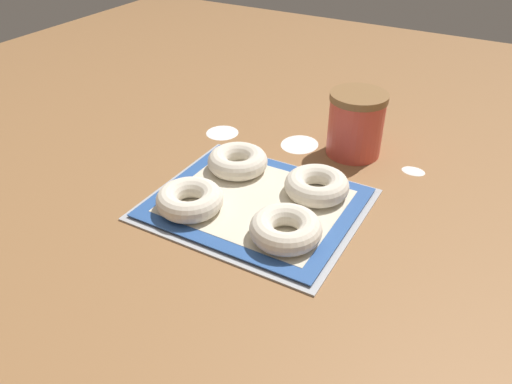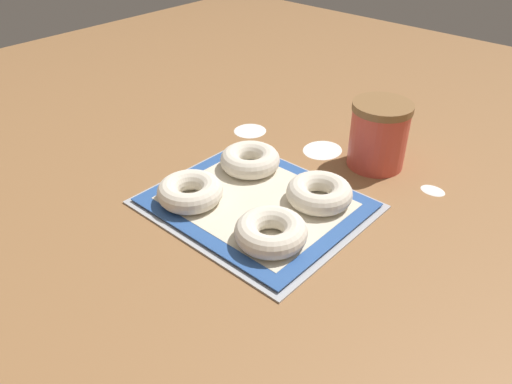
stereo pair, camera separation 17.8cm
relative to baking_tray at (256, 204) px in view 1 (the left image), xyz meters
name	(u,v)px [view 1 (the left image)]	position (x,y,z in m)	size (l,w,h in m)	color
ground_plane	(265,207)	(0.02, 0.01, 0.00)	(2.80, 2.80, 0.00)	olive
baking_tray	(256,204)	(0.00, 0.00, 0.00)	(0.41, 0.35, 0.01)	#B2B5BA
baking_mat	(256,202)	(0.00, 0.00, 0.01)	(0.39, 0.33, 0.00)	#2D569E
bagel_front_left	(190,199)	(-0.10, -0.09, 0.03)	(0.13, 0.13, 0.04)	silver
bagel_front_right	(286,229)	(0.10, -0.08, 0.03)	(0.13, 0.13, 0.04)	silver
bagel_back_left	(238,161)	(-0.10, 0.09, 0.03)	(0.13, 0.13, 0.04)	silver
bagel_back_right	(317,185)	(0.10, 0.08, 0.03)	(0.13, 0.13, 0.04)	silver
flour_canister	(356,124)	(0.09, 0.30, 0.07)	(0.13, 0.13, 0.15)	#DB4C3D
flour_patch_near	(300,144)	(-0.04, 0.28, 0.00)	(0.09, 0.10, 0.00)	white
flour_patch_far	(413,171)	(0.24, 0.29, 0.00)	(0.05, 0.04, 0.00)	white
flour_patch_side	(222,132)	(-0.23, 0.24, 0.00)	(0.08, 0.08, 0.00)	white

